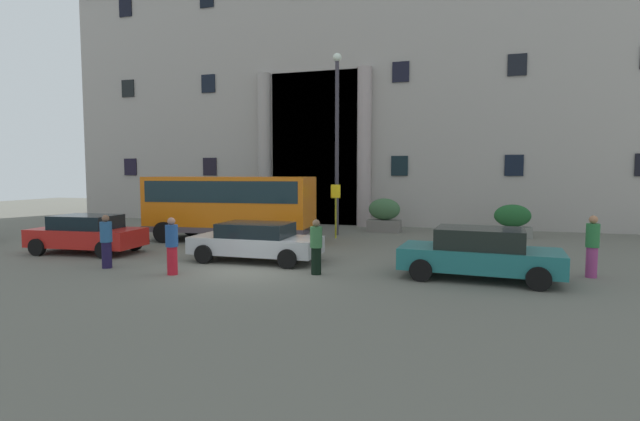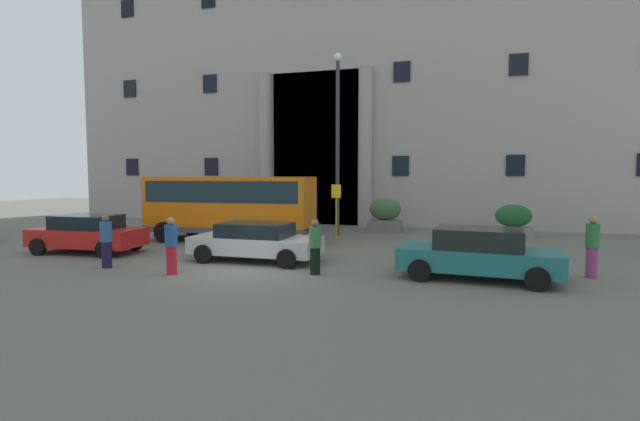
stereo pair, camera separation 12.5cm
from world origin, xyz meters
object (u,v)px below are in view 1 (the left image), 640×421
at_px(hedge_planter_far_west, 299,215).
at_px(parked_sedan_far, 87,234).
at_px(pedestrian_man_red_shirt, 106,241).
at_px(parked_compact_extra, 256,241).
at_px(pedestrian_woman_dark_dress, 316,247).
at_px(hedge_planter_far_east, 192,214).
at_px(hedge_planter_east, 512,221).
at_px(hedge_planter_entrance_left, 384,216).
at_px(lamppost_plaza_centre, 337,132).
at_px(pedestrian_man_crossing, 172,246).
at_px(orange_minibus, 231,203).
at_px(pedestrian_woman_with_bag, 592,246).
at_px(hedge_planter_entrance_right, 238,216).
at_px(bus_stop_sign, 336,205).
at_px(scooter_by_planter, 446,248).
at_px(parked_estate_mid, 479,253).

bearing_deg(hedge_planter_far_west, parked_sedan_far, -118.66).
relative_size(parked_sedan_far, pedestrian_man_red_shirt, 2.49).
distance_m(parked_compact_extra, pedestrian_woman_dark_dress, 2.96).
height_order(parked_compact_extra, pedestrian_man_red_shirt, pedestrian_man_red_shirt).
distance_m(hedge_planter_far_east, hedge_planter_east, 17.30).
bearing_deg(hedge_planter_entrance_left, lamppost_plaza_centre, -137.30).
height_order(pedestrian_man_crossing, pedestrian_woman_dark_dress, pedestrian_man_crossing).
relative_size(orange_minibus, pedestrian_woman_with_bag, 4.15).
height_order(hedge_planter_far_east, parked_compact_extra, parked_compact_extra).
bearing_deg(orange_minibus, hedge_planter_entrance_right, 107.86).
xyz_separation_m(orange_minibus, hedge_planter_east, (11.98, 4.74, -0.94)).
bearing_deg(lamppost_plaza_centre, parked_compact_extra, -96.78).
distance_m(hedge_planter_far_east, pedestrian_woman_with_bag, 20.77).
height_order(bus_stop_sign, hedge_planter_entrance_left, bus_stop_sign).
xyz_separation_m(parked_compact_extra, pedestrian_man_crossing, (-1.45, -2.70, 0.17)).
height_order(hedge_planter_entrance_right, parked_compact_extra, parked_compact_extra).
xyz_separation_m(hedge_planter_east, pedestrian_man_red_shirt, (-12.85, -11.38, 0.11)).
xyz_separation_m(hedge_planter_entrance_left, hedge_planter_east, (6.00, -0.25, -0.08)).
xyz_separation_m(hedge_planter_far_east, hedge_planter_entrance_right, (3.34, -0.73, 0.02)).
height_order(hedge_planter_far_east, scooter_by_planter, hedge_planter_far_east).
bearing_deg(hedge_planter_entrance_left, hedge_planter_entrance_right, -177.47).
height_order(hedge_planter_east, pedestrian_man_red_shirt, pedestrian_man_red_shirt).
bearing_deg(hedge_planter_east, bus_stop_sign, -160.71).
bearing_deg(parked_estate_mid, lamppost_plaza_centre, 132.36).
xyz_separation_m(hedge_planter_east, scooter_by_planter, (-2.68, -7.21, -0.28)).
relative_size(hedge_planter_east, parked_compact_extra, 0.39).
height_order(scooter_by_planter, pedestrian_woman_with_bag, pedestrian_woman_with_bag).
distance_m(hedge_planter_entrance_right, parked_estate_mid, 15.50).
xyz_separation_m(pedestrian_woman_dark_dress, lamppost_plaza_centre, (-1.71, 8.78, 4.10)).
xyz_separation_m(parked_compact_extra, scooter_by_planter, (6.18, 1.72, -0.22)).
bearing_deg(parked_estate_mid, orange_minibus, 158.93).
distance_m(hedge_planter_entrance_right, scooter_by_planter, 13.32).
bearing_deg(pedestrian_man_crossing, hedge_planter_far_west, 141.31).
distance_m(pedestrian_man_red_shirt, lamppost_plaza_centre, 11.67).
bearing_deg(parked_compact_extra, hedge_planter_east, 45.16).
bearing_deg(scooter_by_planter, parked_estate_mid, -73.74).
bearing_deg(hedge_planter_entrance_left, hedge_planter_far_west, -176.87).
bearing_deg(parked_compact_extra, lamppost_plaza_centre, 83.15).
distance_m(bus_stop_sign, pedestrian_man_red_shirt, 10.09).
bearing_deg(hedge_planter_far_east, hedge_planter_far_west, -5.25).
distance_m(hedge_planter_far_west, hedge_planter_east, 10.48).
xyz_separation_m(hedge_planter_entrance_left, parked_compact_extra, (-2.86, -9.18, -0.14)).
bearing_deg(hedge_planter_entrance_right, hedge_planter_far_east, 167.65).
bearing_deg(hedge_planter_entrance_left, parked_compact_extra, -107.32).
distance_m(hedge_planter_entrance_left, parked_sedan_far, 13.50).
height_order(orange_minibus, pedestrian_man_red_shirt, orange_minibus).
bearing_deg(bus_stop_sign, scooter_by_planter, -41.67).
height_order(bus_stop_sign, pedestrian_man_red_shirt, bus_stop_sign).
bearing_deg(scooter_by_planter, parked_compact_extra, -170.58).
bearing_deg(pedestrian_woman_with_bag, hedge_planter_far_west, -89.41).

